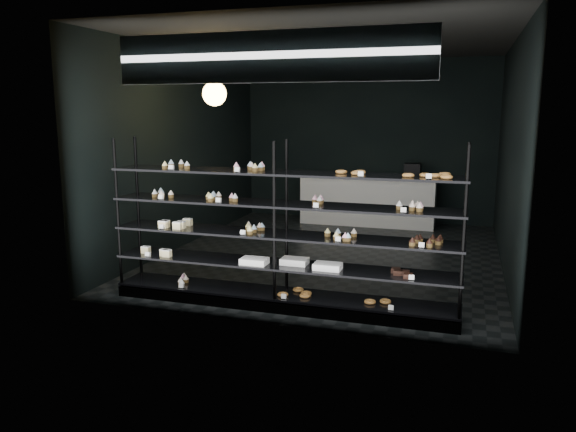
{
  "coord_description": "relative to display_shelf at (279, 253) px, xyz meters",
  "views": [
    {
      "loc": [
        1.92,
        -8.31,
        2.25
      ],
      "look_at": [
        -0.11,
        -1.9,
        0.96
      ],
      "focal_mm": 35.0,
      "sensor_mm": 36.0,
      "label": 1
    }
  ],
  "objects": [
    {
      "name": "pendant_lamp",
      "position": [
        -1.42,
        1.44,
        1.82
      ],
      "size": [
        0.33,
        0.33,
        0.9
      ],
      "color": "black",
      "rests_on": "room"
    },
    {
      "name": "service_counter",
      "position": [
        0.19,
        4.95,
        -0.13
      ],
      "size": [
        2.68,
        0.65,
        1.23
      ],
      "color": "silver",
      "rests_on": "room"
    },
    {
      "name": "signage",
      "position": [
        0.04,
        -0.48,
        2.12
      ],
      "size": [
        3.3,
        0.05,
        0.5
      ],
      "color": "#0C123F",
      "rests_on": "room"
    },
    {
      "name": "room",
      "position": [
        0.04,
        2.45,
        0.97
      ],
      "size": [
        5.01,
        6.01,
        3.2
      ],
      "color": "black",
      "rests_on": "ground"
    },
    {
      "name": "display_shelf",
      "position": [
        0.0,
        0.0,
        0.0
      ],
      "size": [
        4.0,
        0.5,
        1.91
      ],
      "color": "black",
      "rests_on": "room"
    }
  ]
}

